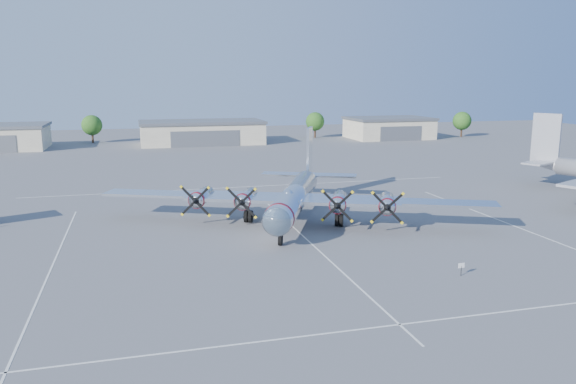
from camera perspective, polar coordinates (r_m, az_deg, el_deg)
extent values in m
plane|color=#535356|center=(55.20, 1.11, -4.11)|extent=(260.00, 260.00, 0.00)
cube|color=silver|center=(48.86, -22.89, -7.08)|extent=(0.15, 40.00, 0.01)
cube|color=silver|center=(50.60, 2.71, -5.55)|extent=(0.15, 40.00, 0.01)
cube|color=silver|center=(60.84, 22.88, -3.56)|extent=(0.15, 40.00, 0.01)
cube|color=silver|center=(35.82, 11.28, -13.07)|extent=(60.00, 0.15, 0.01)
cube|color=silver|center=(78.90, -3.97, 0.55)|extent=(60.00, 0.15, 0.01)
cube|color=#BBAF95|center=(134.48, -8.76, 5.91)|extent=(28.00, 14.00, 4.80)
cube|color=slate|center=(134.26, -8.79, 7.05)|extent=(28.60, 14.60, 0.60)
cube|color=slate|center=(127.56, -8.39, 5.36)|extent=(15.40, 0.20, 3.60)
cube|color=#BBAF95|center=(147.72, 10.19, 6.33)|extent=(20.00, 14.00, 4.80)
cube|color=slate|center=(147.52, 10.22, 7.37)|extent=(20.60, 14.60, 0.60)
cube|color=slate|center=(141.46, 11.40, 5.83)|extent=(11.00, 0.20, 3.60)
cylinder|color=#382619|center=(142.06, -19.23, 5.29)|extent=(0.50, 0.50, 2.80)
sphere|color=#244F16|center=(141.82, -19.30, 6.43)|extent=(4.80, 4.80, 4.80)
cylinder|color=#382619|center=(146.76, 2.76, 6.07)|extent=(0.50, 0.50, 2.80)
sphere|color=#244F16|center=(146.53, 2.77, 7.17)|extent=(4.80, 4.80, 4.80)
cylinder|color=#382619|center=(155.68, 17.20, 5.88)|extent=(0.50, 0.50, 2.80)
sphere|color=#244F16|center=(155.47, 17.26, 6.92)|extent=(4.80, 4.80, 4.80)
cylinder|color=black|center=(45.12, 17.18, -7.67)|extent=(0.06, 0.06, 0.77)
cube|color=white|center=(44.98, 17.21, -7.15)|extent=(0.53, 0.06, 0.38)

